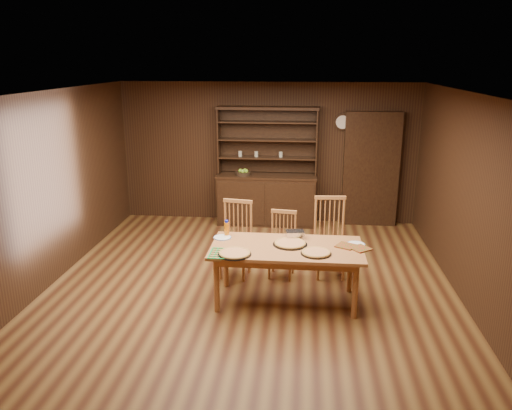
# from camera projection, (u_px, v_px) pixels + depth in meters

# --- Properties ---
(floor) EXTENTS (6.00, 6.00, 0.00)m
(floor) POSITION_uv_depth(u_px,v_px,m) (251.00, 287.00, 6.83)
(floor) COLOR brown
(floor) RESTS_ON ground
(room_shell) EXTENTS (6.00, 6.00, 6.00)m
(room_shell) POSITION_uv_depth(u_px,v_px,m) (250.00, 174.00, 6.38)
(room_shell) COLOR silver
(room_shell) RESTS_ON floor
(china_hutch) EXTENTS (1.84, 0.52, 2.17)m
(china_hutch) POSITION_uv_depth(u_px,v_px,m) (267.00, 193.00, 9.29)
(china_hutch) COLOR #311F10
(china_hutch) RESTS_ON floor
(doorway) EXTENTS (1.00, 0.18, 2.10)m
(doorway) POSITION_uv_depth(u_px,v_px,m) (371.00, 169.00, 9.12)
(doorway) COLOR #311F10
(doorway) RESTS_ON floor
(wall_clock) EXTENTS (0.30, 0.05, 0.30)m
(wall_clock) POSITION_uv_depth(u_px,v_px,m) (343.00, 122.00, 8.99)
(wall_clock) COLOR #311F10
(wall_clock) RESTS_ON room_shell
(dining_table) EXTENTS (1.89, 0.95, 0.75)m
(dining_table) POSITION_uv_depth(u_px,v_px,m) (287.00, 253.00, 6.24)
(dining_table) COLOR #AB703B
(dining_table) RESTS_ON floor
(chair_left) EXTENTS (0.51, 0.49, 1.09)m
(chair_left) POSITION_uv_depth(u_px,v_px,m) (236.00, 236.00, 7.08)
(chair_left) COLOR #B16C3C
(chair_left) RESTS_ON floor
(chair_center) EXTENTS (0.43, 0.42, 0.95)m
(chair_center) POSITION_uv_depth(u_px,v_px,m) (282.00, 242.00, 7.08)
(chair_center) COLOR #B16C3C
(chair_center) RESTS_ON floor
(chair_right) EXTENTS (0.50, 0.48, 1.14)m
(chair_right) POSITION_uv_depth(u_px,v_px,m) (330.00, 234.00, 7.09)
(chair_right) COLOR #B16C3C
(chair_right) RESTS_ON floor
(pizza_left) EXTENTS (0.40, 0.40, 0.04)m
(pizza_left) POSITION_uv_depth(u_px,v_px,m) (235.00, 253.00, 5.95)
(pizza_left) COLOR black
(pizza_left) RESTS_ON dining_table
(pizza_right) EXTENTS (0.37, 0.37, 0.04)m
(pizza_right) POSITION_uv_depth(u_px,v_px,m) (316.00, 252.00, 5.97)
(pizza_right) COLOR black
(pizza_right) RESTS_ON dining_table
(pizza_center) EXTENTS (0.43, 0.43, 0.04)m
(pizza_center) POSITION_uv_depth(u_px,v_px,m) (290.00, 243.00, 6.27)
(pizza_center) COLOR black
(pizza_center) RESTS_ON dining_table
(cooling_rack) EXTENTS (0.35, 0.35, 0.02)m
(cooling_rack) POSITION_uv_depth(u_px,v_px,m) (224.00, 253.00, 5.98)
(cooling_rack) COLOR #0EB64E
(cooling_rack) RESTS_ON dining_table
(plate_left) EXTENTS (0.24, 0.24, 0.02)m
(plate_left) POSITION_uv_depth(u_px,v_px,m) (222.00, 237.00, 6.50)
(plate_left) COLOR white
(plate_left) RESTS_ON dining_table
(plate_right) EXTENTS (0.24, 0.24, 0.02)m
(plate_right) POSITION_uv_depth(u_px,v_px,m) (356.00, 244.00, 6.26)
(plate_right) COLOR white
(plate_right) RESTS_ON dining_table
(foil_dish) EXTENTS (0.26, 0.20, 0.09)m
(foil_dish) POSITION_uv_depth(u_px,v_px,m) (295.00, 234.00, 6.51)
(foil_dish) COLOR white
(foil_dish) RESTS_ON dining_table
(juice_bottle) EXTENTS (0.06, 0.06, 0.22)m
(juice_bottle) POSITION_uv_depth(u_px,v_px,m) (227.00, 229.00, 6.55)
(juice_bottle) COLOR orange
(juice_bottle) RESTS_ON dining_table
(pot_holder_a) EXTENTS (0.31, 0.31, 0.02)m
(pot_holder_a) POSITION_uv_depth(u_px,v_px,m) (360.00, 248.00, 6.13)
(pot_holder_a) COLOR red
(pot_holder_a) RESTS_ON dining_table
(pot_holder_b) EXTENTS (0.29, 0.29, 0.02)m
(pot_holder_b) POSITION_uv_depth(u_px,v_px,m) (346.00, 246.00, 6.21)
(pot_holder_b) COLOR red
(pot_holder_b) RESTS_ON dining_table
(fruit_bowl) EXTENTS (0.29, 0.29, 0.12)m
(fruit_bowl) POSITION_uv_depth(u_px,v_px,m) (243.00, 173.00, 9.16)
(fruit_bowl) COLOR black
(fruit_bowl) RESTS_ON china_hutch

